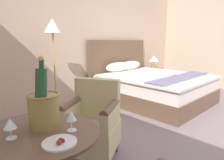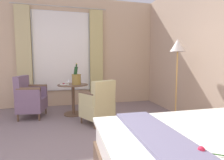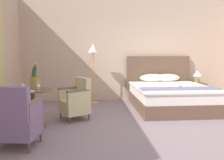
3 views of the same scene
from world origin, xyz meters
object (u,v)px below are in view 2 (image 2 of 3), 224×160
at_px(side_table_round, 73,97).
at_px(armchair_by_window, 98,104).
at_px(floor_lamp_brass, 177,55).
at_px(armchair_facing_bed, 30,98).
at_px(champagne_bucket, 76,78).
at_px(wine_glass_near_bucket, 75,80).
at_px(wine_glass_near_edge, 68,81).
at_px(snack_plate, 64,84).

height_order(side_table_round, armchair_by_window, armchair_by_window).
bearing_deg(floor_lamp_brass, side_table_round, -120.00).
relative_size(floor_lamp_brass, armchair_facing_bed, 1.79).
distance_m(champagne_bucket, armchair_by_window, 0.94).
relative_size(side_table_round, wine_glass_near_bucket, 5.44).
bearing_deg(champagne_bucket, armchair_by_window, 28.27).
xyz_separation_m(side_table_round, armchair_facing_bed, (0.00, -0.92, 0.01)).
xyz_separation_m(wine_glass_near_edge, snack_plate, (-0.14, -0.10, -0.09)).
height_order(floor_lamp_brass, side_table_round, floor_lamp_brass).
xyz_separation_m(snack_plate, armchair_by_window, (0.76, 0.66, -0.31)).
height_order(wine_glass_near_bucket, wine_glass_near_edge, wine_glass_near_edge).
bearing_deg(wine_glass_near_bucket, armchair_facing_bed, -79.21).
xyz_separation_m(side_table_round, wine_glass_near_bucket, (-0.19, 0.07, 0.38)).
distance_m(wine_glass_near_bucket, armchair_by_window, 1.10).
distance_m(snack_plate, armchair_by_window, 1.06).
bearing_deg(floor_lamp_brass, champagne_bucket, -120.32).
relative_size(wine_glass_near_bucket, snack_plate, 0.65).
relative_size(snack_plate, armchair_facing_bed, 0.22).
xyz_separation_m(wine_glass_near_bucket, wine_glass_near_edge, (0.32, -0.16, 0.00)).
distance_m(wine_glass_near_edge, snack_plate, 0.19).
bearing_deg(side_table_round, armchair_facing_bed, -90.00).
relative_size(floor_lamp_brass, champagne_bucket, 3.39).
relative_size(wine_glass_near_bucket, wine_glass_near_edge, 0.96).
bearing_deg(armchair_facing_bed, wine_glass_near_edge, 80.90).
xyz_separation_m(side_table_round, wine_glass_near_edge, (0.13, -0.10, 0.38)).
height_order(floor_lamp_brass, champagne_bucket, floor_lamp_brass).
relative_size(champagne_bucket, wine_glass_near_bucket, 3.75).
bearing_deg(wine_glass_near_edge, side_table_round, 144.01).
height_order(side_table_round, armchair_facing_bed, armchair_facing_bed).
relative_size(wine_glass_near_edge, snack_plate, 0.68).
height_order(wine_glass_near_bucket, armchair_by_window, armchair_by_window).
bearing_deg(wine_glass_near_bucket, armchair_by_window, 22.98).
bearing_deg(wine_glass_near_bucket, snack_plate, -55.60).
xyz_separation_m(wine_glass_near_bucket, armchair_facing_bed, (0.19, -0.99, -0.37)).
height_order(wine_glass_near_edge, snack_plate, wine_glass_near_edge).
bearing_deg(armchair_by_window, champagne_bucket, -151.73).
distance_m(wine_glass_near_bucket, armchair_facing_bed, 1.07).
height_order(champagne_bucket, armchair_facing_bed, champagne_bucket).
bearing_deg(wine_glass_near_edge, floor_lamp_brass, 64.12).
distance_m(side_table_round, champagne_bucket, 0.44).
xyz_separation_m(champagne_bucket, wine_glass_near_bucket, (-0.22, -0.01, -0.06)).
distance_m(side_table_round, wine_glass_near_bucket, 0.43).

